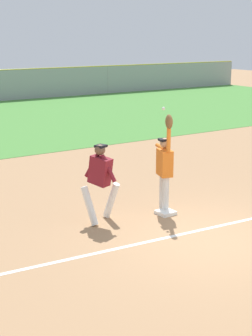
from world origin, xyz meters
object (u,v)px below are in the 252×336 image
fielder (165,164)px  runner (100,178)px  baseball (164,109)px  first_base (166,212)px

fielder → runner: 1.58m
fielder → baseball: (0.08, 0.20, 1.23)m
first_base → baseball: size_ratio=5.14×
first_base → runner: runner is taller
first_base → runner: size_ratio=0.22×
runner → baseball: (1.64, -0.01, 1.35)m
baseball → fielder: bearing=-111.9°
first_base → runner: bearing=165.0°
fielder → runner: bearing=9.2°
fielder → baseball: baseball is taller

